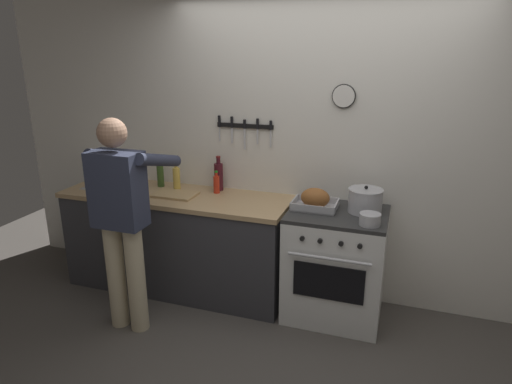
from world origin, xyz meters
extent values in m
cube|color=white|center=(0.00, 1.35, 1.30)|extent=(6.00, 0.10, 2.60)
cube|color=black|center=(-0.66, 1.29, 1.48)|extent=(0.51, 0.02, 0.04)
cube|color=silver|center=(-0.89, 1.28, 1.40)|extent=(0.01, 0.00, 0.13)
cube|color=black|center=(-0.89, 1.28, 1.51)|extent=(0.02, 0.02, 0.10)
cube|color=silver|center=(-0.77, 1.28, 1.39)|extent=(0.02, 0.00, 0.14)
cube|color=black|center=(-0.77, 1.28, 1.51)|extent=(0.02, 0.02, 0.10)
cube|color=silver|center=(-0.66, 1.28, 1.37)|extent=(0.02, 0.00, 0.18)
cube|color=black|center=(-0.66, 1.28, 1.50)|extent=(0.02, 0.02, 0.08)
cube|color=silver|center=(-0.54, 1.28, 1.40)|extent=(0.02, 0.00, 0.13)
cube|color=black|center=(-0.54, 1.28, 1.50)|extent=(0.02, 0.02, 0.09)
cube|color=silver|center=(-0.42, 1.28, 1.38)|extent=(0.02, 0.00, 0.15)
cube|color=black|center=(-0.42, 1.28, 1.50)|extent=(0.02, 0.02, 0.08)
cylinder|color=white|center=(0.17, 1.28, 1.76)|extent=(0.17, 0.02, 0.17)
torus|color=black|center=(0.17, 1.28, 1.76)|extent=(0.19, 0.02, 0.19)
cube|color=#38383D|center=(-1.20, 0.99, 0.43)|extent=(2.00, 0.62, 0.86)
cube|color=tan|center=(-1.20, 0.99, 0.88)|extent=(2.03, 0.65, 0.04)
cube|color=#B2B5B7|center=(-1.88, 1.01, 0.84)|extent=(0.44, 0.36, 0.11)
cube|color=white|center=(0.22, 0.99, 0.43)|extent=(0.76, 0.62, 0.87)
cube|color=black|center=(0.22, 0.67, 0.45)|extent=(0.53, 0.01, 0.28)
cube|color=#2D2D2D|center=(0.22, 0.99, 0.89)|extent=(0.76, 0.62, 0.03)
cylinder|color=black|center=(0.01, 0.67, 0.78)|extent=(0.04, 0.02, 0.04)
cylinder|color=black|center=(0.14, 0.67, 0.78)|extent=(0.04, 0.02, 0.04)
cylinder|color=black|center=(0.30, 0.67, 0.78)|extent=(0.04, 0.02, 0.04)
cylinder|color=black|center=(0.43, 0.67, 0.78)|extent=(0.04, 0.02, 0.04)
cylinder|color=silver|center=(0.22, 0.65, 0.66)|extent=(0.61, 0.02, 0.02)
cylinder|color=#C6B793|center=(-1.37, 0.29, 0.43)|extent=(0.14, 0.14, 0.86)
cylinder|color=#C6B793|center=(-1.19, 0.29, 0.43)|extent=(0.14, 0.14, 0.86)
cube|color=#2D3347|center=(-1.28, 0.29, 1.14)|extent=(0.38, 0.22, 0.56)
sphere|color=#9E755B|center=(-1.28, 0.29, 1.55)|extent=(0.21, 0.21, 0.21)
cylinder|color=#2D3347|center=(-1.49, 0.53, 1.32)|extent=(0.09, 0.55, 0.22)
cylinder|color=#2D3347|center=(-1.07, 0.53, 1.32)|extent=(0.09, 0.55, 0.22)
cube|color=#B7B7BC|center=(0.03, 1.01, 0.91)|extent=(0.34, 0.25, 0.01)
cube|color=#B7B7BC|center=(0.03, 0.89, 0.94)|extent=(0.34, 0.01, 0.05)
cube|color=#B7B7BC|center=(0.03, 1.14, 0.94)|extent=(0.34, 0.01, 0.05)
cube|color=#B7B7BC|center=(-0.14, 1.01, 0.94)|extent=(0.01, 0.25, 0.05)
cube|color=#B7B7BC|center=(0.20, 1.01, 0.94)|extent=(0.01, 0.25, 0.05)
ellipsoid|color=#935628|center=(0.03, 1.01, 0.99)|extent=(0.23, 0.17, 0.16)
cylinder|color=#B7B7BC|center=(0.41, 1.06, 0.99)|extent=(0.26, 0.26, 0.17)
cylinder|color=#B2B2B7|center=(0.41, 1.06, 1.08)|extent=(0.27, 0.27, 0.01)
sphere|color=black|center=(0.41, 1.06, 1.10)|extent=(0.03, 0.03, 0.03)
cylinder|color=#B7B7BC|center=(0.47, 0.80, 0.94)|extent=(0.15, 0.15, 0.09)
cube|color=tan|center=(-1.18, 0.95, 0.91)|extent=(0.36, 0.24, 0.02)
cylinder|color=#47141E|center=(-0.88, 1.22, 1.02)|extent=(0.08, 0.08, 0.24)
cylinder|color=#47141E|center=(-0.88, 1.22, 1.17)|extent=(0.04, 0.04, 0.05)
cylinder|color=maroon|center=(-0.88, 1.22, 1.20)|extent=(0.04, 0.04, 0.01)
cylinder|color=#385623|center=(-1.44, 1.15, 1.02)|extent=(0.06, 0.06, 0.24)
cylinder|color=#385623|center=(-1.44, 1.15, 1.16)|extent=(0.03, 0.03, 0.05)
cylinder|color=black|center=(-1.44, 1.15, 1.19)|extent=(0.03, 0.03, 0.01)
cylinder|color=gold|center=(-1.24, 1.09, 1.00)|extent=(0.06, 0.06, 0.21)
cylinder|color=gold|center=(-1.24, 1.09, 1.13)|extent=(0.03, 0.03, 0.05)
cylinder|color=black|center=(-1.24, 1.09, 1.16)|extent=(0.03, 0.03, 0.01)
cylinder|color=red|center=(-0.87, 1.13, 0.98)|extent=(0.05, 0.05, 0.15)
cylinder|color=red|center=(-0.87, 1.13, 1.07)|extent=(0.02, 0.02, 0.03)
cylinder|color=#197219|center=(-0.87, 1.13, 1.09)|extent=(0.03, 0.03, 0.01)
camera|label=1|loc=(0.67, -2.32, 2.12)|focal=31.57mm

